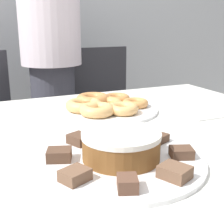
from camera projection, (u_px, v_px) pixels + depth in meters
name	position (u px, v px, depth m)	size (l,w,h in m)	color
table	(106.00, 158.00, 0.95)	(1.42, 1.07, 0.74)	silver
person_standing	(51.00, 54.00, 1.80)	(0.35, 0.35, 1.67)	#383842
office_chair_right	(111.00, 120.00, 2.09)	(0.48, 0.48, 0.90)	black
plate_cake	(121.00, 160.00, 0.73)	(0.39, 0.39, 0.01)	white
plate_donuts	(106.00, 110.00, 1.16)	(0.38, 0.38, 0.01)	white
frosted_cake	(121.00, 145.00, 0.72)	(0.18, 0.18, 0.07)	brown
lamington_0	(128.00, 183.00, 0.59)	(0.05, 0.06, 0.03)	brown
lamington_1	(175.00, 172.00, 0.63)	(0.07, 0.07, 0.03)	brown
lamington_2	(181.00, 152.00, 0.73)	(0.06, 0.06, 0.02)	#513828
lamington_3	(156.00, 138.00, 0.83)	(0.07, 0.07, 0.02)	#513828
lamington_4	(117.00, 133.00, 0.86)	(0.05, 0.05, 0.02)	#513828
lamington_5	(79.00, 139.00, 0.82)	(0.06, 0.07, 0.02)	#513828
lamington_6	(59.00, 155.00, 0.72)	(0.07, 0.06, 0.03)	#513828
lamington_7	(75.00, 175.00, 0.62)	(0.07, 0.06, 0.02)	brown
donut_0	(106.00, 104.00, 1.15)	(0.12, 0.12, 0.03)	tan
donut_1	(116.00, 99.00, 1.24)	(0.11, 0.11, 0.03)	#C68447
donut_2	(93.00, 99.00, 1.21)	(0.13, 0.13, 0.04)	#C68447
donut_3	(84.00, 105.00, 1.13)	(0.13, 0.13, 0.04)	#E5AD66
donut_4	(97.00, 110.00, 1.07)	(0.12, 0.12, 0.04)	#E5AD66
donut_5	(123.00, 109.00, 1.09)	(0.11, 0.11, 0.03)	#E5AD66
donut_6	(135.00, 103.00, 1.18)	(0.10, 0.10, 0.03)	#D18E4C
napkin	(206.00, 114.00, 1.11)	(0.16, 0.13, 0.01)	white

